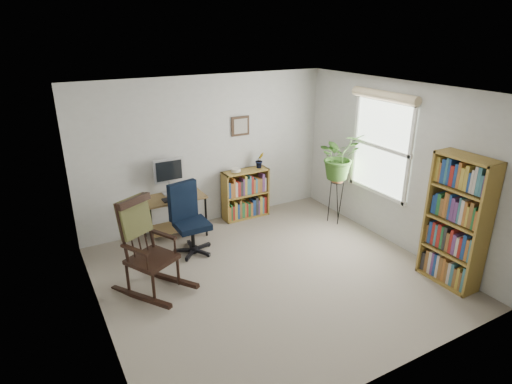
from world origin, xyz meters
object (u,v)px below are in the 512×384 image
tall_bookshelf (457,222)px  rocking_chair (151,247)px  low_bookshelf (246,194)px  desk (175,217)px  office_chair (192,220)px

tall_bookshelf → rocking_chair: bearing=154.1°
rocking_chair → low_bookshelf: bearing=6.6°
low_bookshelf → tall_bookshelf: (1.33, -3.03, 0.42)m
desk → rocking_chair: bearing=-119.5°
office_chair → low_bookshelf: (1.25, 0.74, -0.10)m
tall_bookshelf → low_bookshelf: bearing=113.7°
rocking_chair → office_chair: bearing=12.5°
desk → tall_bookshelf: 3.95m
rocking_chair → low_bookshelf: (2.02, 1.40, -0.19)m
office_chair → low_bookshelf: bearing=18.1°
desk → rocking_chair: rocking_chair is taller
rocking_chair → tall_bookshelf: size_ratio=0.73×
office_chair → tall_bookshelf: size_ratio=0.63×
desk → office_chair: 0.65m
tall_bookshelf → office_chair: bearing=138.4°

